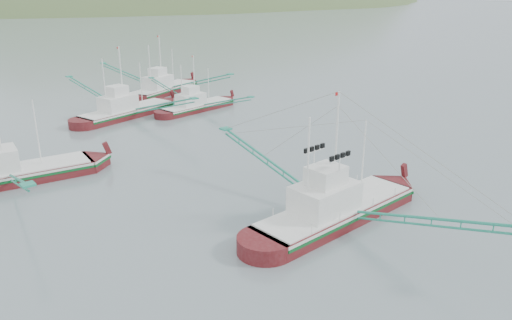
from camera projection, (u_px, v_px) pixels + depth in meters
ground at (301, 215)px, 41.43m from camera, size 1200.00×1200.00×0.00m
main_boat at (335, 202)px, 39.87m from camera, size 15.88×28.38×11.49m
bg_boat_far at (126, 103)px, 71.51m from camera, size 15.28×26.25×10.83m
bg_boat_left at (4, 167)px, 47.51m from camera, size 15.92×28.13×11.42m
bg_boat_right at (196, 101)px, 75.30m from camera, size 12.57×21.94×8.95m
bg_boat_extra at (163, 81)px, 86.66m from camera, size 15.17×25.34×10.83m
headland_right at (178, 3)px, 499.36m from camera, size 684.00×432.00×306.00m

